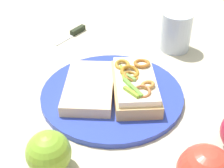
{
  "coord_description": "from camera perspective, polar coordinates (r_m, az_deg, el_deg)",
  "views": [
    {
      "loc": [
        0.03,
        -0.53,
        0.42
      ],
      "look_at": [
        0.0,
        0.0,
        0.03
      ],
      "focal_mm": 53.32,
      "sensor_mm": 36.0,
      "label": 1
    }
  ],
  "objects": [
    {
      "name": "ground_plane",
      "position": [
        0.68,
        -0.0,
        -2.18
      ],
      "size": [
        2.0,
        2.0,
        0.0
      ],
      "primitive_type": "plane",
      "color": "#BFB49A",
      "rests_on": "ground"
    },
    {
      "name": "plate",
      "position": [
        0.67,
        -0.0,
        -1.78
      ],
      "size": [
        0.29,
        0.29,
        0.01
      ],
      "primitive_type": "cylinder",
      "color": "#2D42B8",
      "rests_on": "ground_plane"
    },
    {
      "name": "sandwich",
      "position": [
        0.66,
        3.95,
        0.13
      ],
      "size": [
        0.1,
        0.17,
        0.05
      ],
      "rotation": [
        0.0,
        0.0,
        4.82
      ],
      "color": "tan",
      "rests_on": "plate"
    },
    {
      "name": "bread_slice_side",
      "position": [
        0.66,
        -3.96,
        -0.76
      ],
      "size": [
        0.1,
        0.16,
        0.02
      ],
      "primitive_type": "cube",
      "rotation": [
        0.0,
        0.0,
        4.71
      ],
      "color": "beige",
      "rests_on": "plate"
    },
    {
      "name": "apple_2",
      "position": [
        0.53,
        -10.81,
        -11.5
      ],
      "size": [
        0.1,
        0.1,
        0.07
      ],
      "primitive_type": "sphere",
      "rotation": [
        0.0,
        0.0,
        4.2
      ],
      "color": "#80B42F",
      "rests_on": "ground_plane"
    },
    {
      "name": "drinking_glass",
      "position": [
        0.83,
        10.92,
        8.83
      ],
      "size": [
        0.07,
        0.07,
        0.09
      ],
      "primitive_type": "cylinder",
      "color": "silver",
      "rests_on": "ground_plane"
    },
    {
      "name": "knife",
      "position": [
        0.91,
        -6.46,
        8.76
      ],
      "size": [
        0.07,
        0.1,
        0.01
      ],
      "rotation": [
        0.0,
        0.0,
        4.12
      ],
      "color": "silver",
      "rests_on": "ground_plane"
    }
  ]
}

